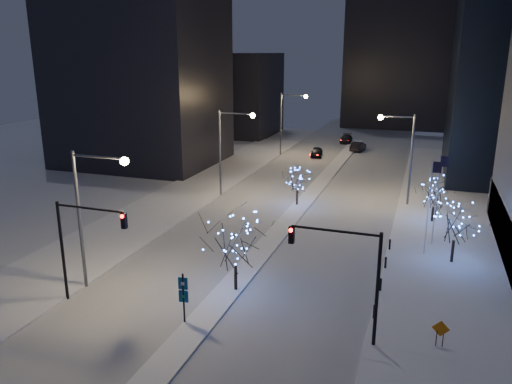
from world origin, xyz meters
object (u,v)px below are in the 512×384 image
at_px(car_far, 346,139).
at_px(holiday_tree_plaza_near, 456,224).
at_px(holiday_tree_median_far, 297,181).
at_px(construction_sign, 441,331).
at_px(street_lamp_w_far, 287,115).
at_px(car_near, 317,152).
at_px(street_lamp_east, 403,147).
at_px(car_mid, 358,146).
at_px(traffic_signal_east, 350,267).
at_px(traffic_signal_west, 80,237).
at_px(street_lamp_w_near, 91,202).
at_px(holiday_tree_plaza_far, 435,193).
at_px(wayfinding_sign, 183,293).
at_px(street_lamp_w_mid, 228,141).
at_px(holiday_tree_median_near, 235,241).

height_order(car_far, holiday_tree_plaza_near, holiday_tree_plaza_near).
xyz_separation_m(holiday_tree_median_far, construction_sign, (14.57, -23.91, -1.66)).
bearing_deg(street_lamp_w_far, car_near, 6.41).
distance_m(car_far, holiday_tree_median_far, 41.02).
height_order(street_lamp_east, holiday_tree_median_far, street_lamp_east).
bearing_deg(car_near, car_mid, 43.70).
height_order(street_lamp_w_far, holiday_tree_median_far, street_lamp_w_far).
distance_m(street_lamp_w_far, traffic_signal_east, 54.07).
distance_m(holiday_tree_median_far, construction_sign, 28.05).
xyz_separation_m(traffic_signal_west, holiday_tree_median_far, (7.94, 25.94, -1.96)).
bearing_deg(car_far, holiday_tree_median_far, -92.11).
xyz_separation_m(street_lamp_w_near, street_lamp_w_far, (0.00, 50.00, 0.00)).
bearing_deg(car_far, street_lamp_w_near, -100.14).
relative_size(car_mid, holiday_tree_plaza_far, 1.04).
bearing_deg(traffic_signal_west, construction_sign, 5.16).
relative_size(holiday_tree_median_far, wayfinding_sign, 1.17).
xyz_separation_m(holiday_tree_median_far, wayfinding_sign, (-0.43, -26.23, -0.71)).
bearing_deg(street_lamp_w_far, traffic_signal_east, -70.68).
distance_m(holiday_tree_median_far, holiday_tree_plaza_far, 14.13).
height_order(car_mid, wayfinding_sign, wayfinding_sign).
height_order(street_lamp_east, construction_sign, street_lamp_east).
xyz_separation_m(car_near, car_far, (2.45, 14.35, -0.02)).
bearing_deg(car_far, holiday_tree_plaza_far, -73.77).
bearing_deg(street_lamp_w_mid, car_mid, 72.28).
distance_m(street_lamp_w_far, car_far, 17.54).
distance_m(holiday_tree_median_near, holiday_tree_plaza_far, 23.97).
bearing_deg(car_far, car_near, -103.45).
distance_m(street_lamp_east, holiday_tree_median_near, 27.04).
relative_size(street_lamp_east, holiday_tree_plaza_far, 2.21).
height_order(holiday_tree_plaza_near, holiday_tree_plaza_far, holiday_tree_plaza_near).
relative_size(car_near, holiday_tree_plaza_near, 0.89).
xyz_separation_m(street_lamp_east, wayfinding_sign, (-11.01, -30.29, -4.36)).
xyz_separation_m(car_far, holiday_tree_median_near, (2.18, -62.04, 3.10)).
bearing_deg(car_mid, street_lamp_east, 113.96).
bearing_deg(holiday_tree_median_near, construction_sign, -11.75).
relative_size(traffic_signal_west, holiday_tree_median_near, 1.19).
distance_m(street_lamp_east, car_near, 27.25).
xyz_separation_m(traffic_signal_west, construction_sign, (22.51, 2.03, -3.63)).
height_order(traffic_signal_east, wayfinding_sign, traffic_signal_east).
distance_m(car_far, holiday_tree_median_near, 62.16).
bearing_deg(traffic_signal_east, car_far, 99.16).
bearing_deg(construction_sign, traffic_signal_east, -165.79).
xyz_separation_m(street_lamp_w_near, holiday_tree_plaza_near, (24.05, 12.98, -3.15)).
distance_m(car_mid, wayfinding_sign, 60.02).
xyz_separation_m(street_lamp_w_far, traffic_signal_east, (17.88, -51.00, -1.74)).
bearing_deg(holiday_tree_median_far, holiday_tree_plaza_near, -35.07).
bearing_deg(street_lamp_east, traffic_signal_east, -92.26).
bearing_deg(car_mid, holiday_tree_plaza_near, 114.76).
xyz_separation_m(street_lamp_east, car_far, (-11.77, 36.89, -5.73)).
distance_m(car_far, wayfinding_sign, 67.20).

